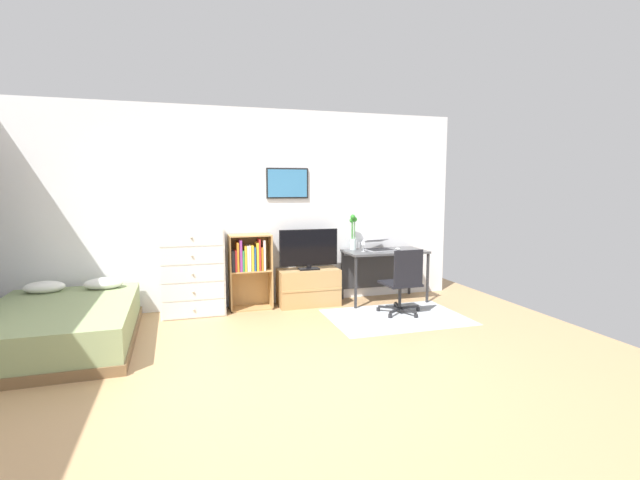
{
  "coord_description": "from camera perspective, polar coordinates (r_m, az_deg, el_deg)",
  "views": [
    {
      "loc": [
        -0.83,
        -3.73,
        1.65
      ],
      "look_at": [
        0.75,
        1.5,
        1.0
      ],
      "focal_mm": 25.11,
      "sensor_mm": 36.0,
      "label": 1
    }
  ],
  "objects": [
    {
      "name": "ground_plane",
      "position": [
        4.16,
        -4.13,
        -16.57
      ],
      "size": [
        7.2,
        7.2,
        0.0
      ],
      "primitive_type": "plane",
      "color": "tan"
    },
    {
      "name": "wall_back_with_posters",
      "position": [
        6.22,
        -9.14,
        4.01
      ],
      "size": [
        6.12,
        0.09,
        2.7
      ],
      "color": "white",
      "rests_on": "ground_plane"
    },
    {
      "name": "area_rug",
      "position": [
        5.84,
        9.68,
        -9.64
      ],
      "size": [
        1.7,
        1.2,
        0.01
      ],
      "primitive_type": "cube",
      "color": "#B2B7BC",
      "rests_on": "ground_plane"
    },
    {
      "name": "bed",
      "position": [
        5.44,
        -30.12,
        -9.38
      ],
      "size": [
        1.47,
        2.05,
        0.55
      ],
      "rotation": [
        0.0,
        0.0,
        0.02
      ],
      "color": "brown",
      "rests_on": "ground_plane"
    },
    {
      "name": "dresser",
      "position": [
        5.98,
        -15.95,
        -3.8
      ],
      "size": [
        0.8,
        0.46,
        1.15
      ],
      "color": "white",
      "rests_on": "ground_plane"
    },
    {
      "name": "bookshelf",
      "position": [
        6.09,
        -9.02,
        -3.08
      ],
      "size": [
        0.57,
        0.3,
        1.01
      ],
      "color": "tan",
      "rests_on": "ground_plane"
    },
    {
      "name": "tv_stand",
      "position": [
        6.27,
        -1.49,
        -6.03
      ],
      "size": [
        0.84,
        0.41,
        0.51
      ],
      "color": "tan",
      "rests_on": "ground_plane"
    },
    {
      "name": "television",
      "position": [
        6.15,
        -1.45,
        -1.23
      ],
      "size": [
        0.82,
        0.16,
        0.56
      ],
      "color": "black",
      "rests_on": "tv_stand"
    },
    {
      "name": "desk",
      "position": [
        6.56,
        7.95,
        -2.4
      ],
      "size": [
        1.15,
        0.6,
        0.74
      ],
      "color": "#4C4C4F",
      "rests_on": "ground_plane"
    },
    {
      "name": "office_chair",
      "position": [
        5.85,
        10.62,
        -5.05
      ],
      "size": [
        0.56,
        0.58,
        0.86
      ],
      "rotation": [
        0.0,
        0.0,
        0.04
      ],
      "color": "#232326",
      "rests_on": "ground_plane"
    },
    {
      "name": "laptop",
      "position": [
        6.51,
        7.33,
        -0.7
      ],
      "size": [
        0.41,
        0.43,
        0.16
      ],
      "rotation": [
        0.0,
        0.0,
        0.12
      ],
      "color": "#B7B7BC",
      "rests_on": "desk"
    },
    {
      "name": "computer_mouse",
      "position": [
        6.54,
        9.9,
        -1.12
      ],
      "size": [
        0.06,
        0.1,
        0.03
      ],
      "primitive_type": "ellipsoid",
      "color": "silver",
      "rests_on": "desk"
    },
    {
      "name": "bamboo_vase",
      "position": [
        6.46,
        4.24,
        0.89
      ],
      "size": [
        0.11,
        0.11,
        0.51
      ],
      "color": "silver",
      "rests_on": "desk"
    },
    {
      "name": "wine_glass",
      "position": [
        6.28,
        5.55,
        -0.29
      ],
      "size": [
        0.07,
        0.07,
        0.18
      ],
      "color": "silver",
      "rests_on": "desk"
    }
  ]
}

